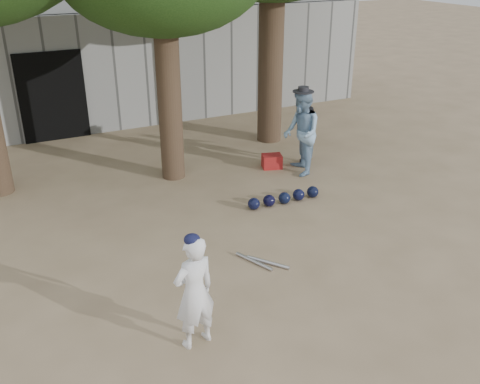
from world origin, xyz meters
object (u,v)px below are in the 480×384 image
red_bag (272,161)px  boy_player (194,292)px  spectator_dark (308,135)px  spectator_blue (301,133)px

red_bag → boy_player: bearing=-128.5°
red_bag → spectator_dark: bearing=-10.6°
boy_player → red_bag: boy_player is taller
spectator_blue → spectator_dark: bearing=148.5°
spectator_dark → spectator_blue: bearing=-13.1°
spectator_dark → red_bag: spectator_dark is taller
boy_player → spectator_blue: size_ratio=0.82×
spectator_dark → red_bag: 0.98m
boy_player → spectator_blue: bearing=-146.0°
boy_player → spectator_blue: 5.77m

